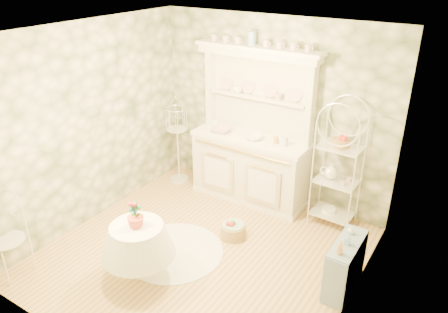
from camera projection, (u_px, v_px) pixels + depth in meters
The scene contains 22 objects.
floor at pixel (203, 253), 5.49m from camera, with size 3.60×3.60×0.00m, color tan.
ceiling at pixel (197, 34), 4.34m from camera, with size 3.60×3.60×0.00m, color white.
wall_left at pixel (90, 125), 5.80m from camera, with size 3.60×3.60×0.00m, color beige.
wall_right at pixel (358, 201), 4.04m from camera, with size 3.60×3.60×0.00m, color beige.
wall_back at pixel (273, 112), 6.29m from camera, with size 3.60×3.60×0.00m, color beige.
wall_front at pixel (72, 235), 3.54m from camera, with size 3.60×3.60×0.00m, color beige.
kitchen_dresser at pixel (251, 128), 6.26m from camera, with size 1.87×0.61×2.29m, color white.
bakers_rack at pixel (338, 165), 5.75m from camera, with size 0.55×0.40×1.78m, color white.
side_shelf at pixel (345, 267), 4.81m from camera, with size 0.25×0.66×0.57m, color #7B93B1.
round_table at pixel (139, 253), 4.94m from camera, with size 0.64×0.64×0.70m, color white.
cafe_chair at pixel (8, 245), 5.01m from camera, with size 0.35×0.35×0.78m, color white.
birdcage_stand at pixel (177, 137), 6.93m from camera, with size 0.37×0.37×1.55m, color white.
floor_basket at pixel (233, 230), 5.77m from camera, with size 0.32×0.32×0.21m, color tan.
lace_rug at pixel (174, 251), 5.52m from camera, with size 1.26×1.26×0.01m, color white.
bowl_floral at pixel (221, 132), 6.49m from camera, with size 0.30×0.30×0.07m, color white.
bowl_white at pixel (254, 139), 6.24m from camera, with size 0.26×0.26×0.08m, color white.
cup_left at pixel (238, 91), 6.34m from camera, with size 0.13×0.13×0.10m, color white.
cup_right at pixel (279, 98), 6.02m from camera, with size 0.10×0.10×0.10m, color white.
potted_geranium at pixel (135, 215), 4.74m from camera, with size 0.15×0.10×0.28m, color #3F7238.
bottle_amber at pixel (340, 249), 4.47m from camera, with size 0.06×0.06×0.16m, color gold.
bottle_blue at pixel (348, 241), 4.63m from camera, with size 0.05×0.05×0.12m, color #7FA4CA.
bottle_glass at pixel (351, 231), 4.81m from camera, with size 0.07×0.07×0.10m, color silver.
Camera 1 is at (2.63, -3.61, 3.43)m, focal length 35.00 mm.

